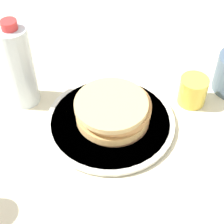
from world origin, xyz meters
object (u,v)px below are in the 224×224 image
juice_glass (193,91)px  water_bottle_mid (19,66)px  plate (112,122)px  pancake_stack (113,112)px

juice_glass → water_bottle_mid: size_ratio=0.31×
water_bottle_mid → juice_glass: bearing=-62.2°
plate → pancake_stack: bearing=-108.3°
plate → pancake_stack: size_ratio=1.71×
plate → pancake_stack: (-0.00, -0.00, 0.04)m
plate → water_bottle_mid: (-0.03, 0.21, 0.09)m
plate → water_bottle_mid: size_ratio=1.32×
plate → pancake_stack: pancake_stack is taller
plate → juice_glass: bearing=-39.9°
juice_glass → water_bottle_mid: 0.39m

